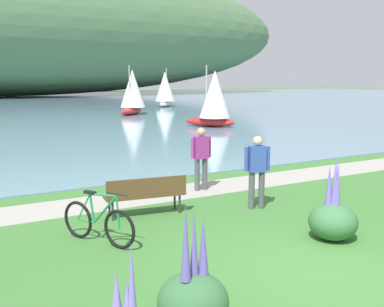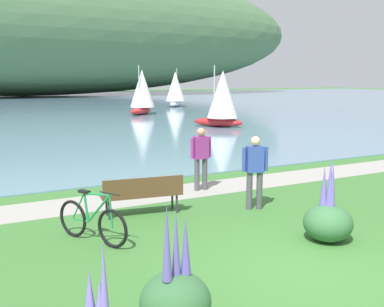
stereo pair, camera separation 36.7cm
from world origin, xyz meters
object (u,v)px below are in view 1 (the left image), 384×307
sailboat_far_off (214,98)px  sailboat_toward_hillside (165,89)px  sailboat_mid_bay (132,91)px  park_bench_near_camera (146,193)px  person_at_shoreline (201,155)px  bicycle_leaning_near_bench (98,222)px  person_on_the_grass (257,167)px

sailboat_far_off → sailboat_toward_hillside: bearing=72.2°
sailboat_far_off → sailboat_mid_bay: bearing=93.2°
park_bench_near_camera → person_at_shoreline: person_at_shoreline is taller
bicycle_leaning_near_bench → person_on_the_grass: (3.95, 0.39, 0.58)m
sailboat_mid_bay → sailboat_far_off: bearing=-86.8°
bicycle_leaning_near_bench → sailboat_mid_bay: size_ratio=0.41×
park_bench_near_camera → sailboat_far_off: size_ratio=0.50×
park_bench_near_camera → person_at_shoreline: bearing=31.6°
sailboat_mid_bay → sailboat_toward_hillside: sailboat_mid_bay is taller
person_on_the_grass → sailboat_toward_hillside: sailboat_toward_hillside is taller
person_at_shoreline → sailboat_toward_hillside: size_ratio=0.44×
sailboat_mid_bay → sailboat_toward_hillside: 10.19m
person_at_shoreline → person_on_the_grass: size_ratio=1.00×
person_at_shoreline → sailboat_toward_hillside: 35.61m
sailboat_mid_bay → person_on_the_grass: bearing=-106.6°
sailboat_toward_hillside → sailboat_far_off: (-6.12, -18.99, -0.09)m
bicycle_leaning_near_bench → person_at_shoreline: bearing=34.3°
park_bench_near_camera → person_on_the_grass: size_ratio=1.08×
bicycle_leaning_near_bench → sailboat_far_off: sailboat_far_off is taller
person_on_the_grass → sailboat_far_off: bearing=60.8°
person_at_shoreline → sailboat_mid_bay: 26.01m
person_on_the_grass → sailboat_mid_bay: (8.00, 26.80, 0.92)m
park_bench_near_camera → sailboat_mid_bay: size_ratio=0.47×
person_at_shoreline → person_on_the_grass: 2.16m
park_bench_near_camera → person_at_shoreline: size_ratio=1.08×
park_bench_near_camera → bicycle_leaning_near_bench: bearing=-141.9°
sailboat_toward_hillside → sailboat_mid_bay: bearing=-131.4°
park_bench_near_camera → sailboat_far_off: 18.46m
bicycle_leaning_near_bench → sailboat_mid_bay: 29.74m
park_bench_near_camera → person_at_shoreline: 2.68m
bicycle_leaning_near_bench → sailboat_far_off: bearing=51.6°
park_bench_near_camera → sailboat_toward_hillside: 37.85m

